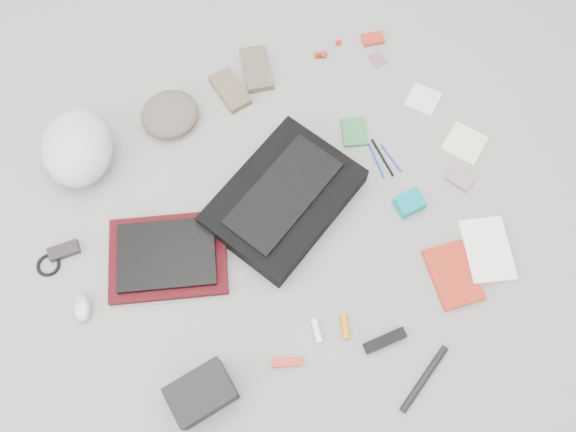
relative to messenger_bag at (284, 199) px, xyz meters
name	(u,v)px	position (x,y,z in m)	size (l,w,h in m)	color
ground_plane	(288,221)	(-0.02, -0.07, -0.04)	(4.00, 4.00, 0.00)	gray
messenger_bag	(284,199)	(0.00, 0.00, 0.00)	(0.49, 0.35, 0.08)	black
bag_flap	(284,193)	(0.00, 0.00, 0.05)	(0.42, 0.19, 0.01)	black
laptop_sleeve	(168,257)	(-0.43, 0.00, -0.03)	(0.39, 0.29, 0.03)	#3F0A0E
laptop	(167,254)	(-0.43, 0.00, 0.00)	(0.32, 0.23, 0.02)	black
bike_helmet	(77,148)	(-0.55, 0.48, 0.05)	(0.24, 0.30, 0.18)	silver
beanie	(170,114)	(-0.21, 0.49, 0.00)	(0.21, 0.20, 0.07)	brown
mitten_left	(230,90)	(0.03, 0.50, -0.03)	(0.09, 0.18, 0.03)	brown
mitten_right	(257,69)	(0.16, 0.53, -0.03)	(0.10, 0.19, 0.03)	brown
power_brick	(64,251)	(-0.73, 0.18, -0.03)	(0.10, 0.05, 0.03)	black
cable_coil	(48,265)	(-0.79, 0.16, -0.04)	(0.08, 0.08, 0.01)	black
mouse	(82,308)	(-0.74, -0.03, -0.02)	(0.06, 0.10, 0.04)	#AAAAAA
camera_bag	(202,393)	(-0.51, -0.45, 0.02)	(0.18, 0.13, 0.12)	black
multitool	(287,362)	(-0.24, -0.48, -0.03)	(0.10, 0.03, 0.01)	red
toiletry_tube_white	(317,331)	(-0.11, -0.44, -0.03)	(0.02, 0.02, 0.08)	white
toiletry_tube_orange	(345,327)	(-0.03, -0.47, -0.03)	(0.02, 0.02, 0.08)	orange
u_lock	(385,340)	(0.06, -0.57, -0.03)	(0.14, 0.03, 0.03)	black
bike_pump	(424,379)	(0.11, -0.72, -0.03)	(0.02, 0.02, 0.24)	black
book_red	(453,275)	(0.37, -0.49, -0.03)	(0.14, 0.21, 0.02)	red
book_white	(487,250)	(0.52, -0.47, -0.03)	(0.15, 0.22, 0.02)	white
notepad	(354,132)	(0.36, 0.13, -0.03)	(0.09, 0.11, 0.01)	#2C6D3A
pen_blue	(376,160)	(0.37, -0.01, -0.04)	(0.01, 0.01, 0.14)	#1E3EA3
pen_black	(382,157)	(0.39, -0.01, -0.04)	(0.01, 0.01, 0.16)	black
pen_navy	(391,158)	(0.42, -0.02, -0.04)	(0.01, 0.01, 0.13)	navy
accordion_wallet	(410,203)	(0.38, -0.21, -0.02)	(0.09, 0.07, 0.04)	#038597
card_deck	(460,179)	(0.59, -0.21, -0.03)	(0.06, 0.09, 0.02)	gray
napkin_top	(423,99)	(0.66, 0.13, -0.04)	(0.11, 0.11, 0.01)	silver
napkin_bottom	(465,143)	(0.69, -0.10, -0.04)	(0.13, 0.13, 0.01)	beige
lollipop_a	(317,55)	(0.40, 0.48, -0.03)	(0.02, 0.02, 0.02)	#AA1C05
lollipop_b	(324,54)	(0.42, 0.48, -0.03)	(0.03, 0.03, 0.03)	maroon
lollipop_c	(338,42)	(0.50, 0.50, -0.03)	(0.02, 0.02, 0.02)	red
altoids_tin	(373,39)	(0.63, 0.45, -0.03)	(0.08, 0.05, 0.02)	red
stamp_sheet	(378,60)	(0.60, 0.36, -0.04)	(0.05, 0.06, 0.00)	#8B5A6D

